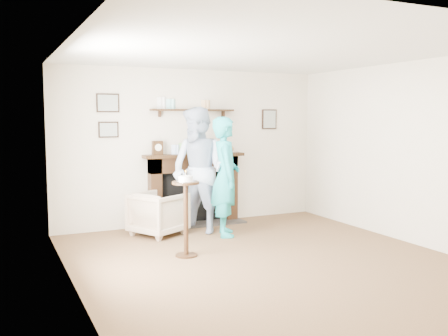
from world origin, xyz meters
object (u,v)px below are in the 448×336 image
at_px(man, 199,232).
at_px(pedestal_table, 186,204).
at_px(woman, 226,235).
at_px(armchair, 159,235).

bearing_deg(man, pedestal_table, -53.90).
height_order(woman, pedestal_table, pedestal_table).
relative_size(armchair, woman, 0.40).
distance_m(armchair, man, 0.61).
relative_size(man, woman, 1.09).
bearing_deg(armchair, man, -127.97).
bearing_deg(pedestal_table, man, 60.90).
xyz_separation_m(man, woman, (0.29, -0.35, 0.00)).
relative_size(armchair, man, 0.37).
bearing_deg(man, armchair, -123.54).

